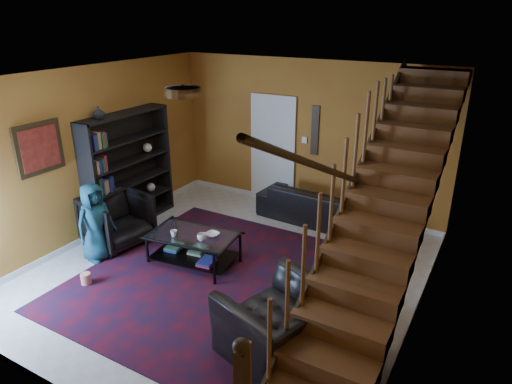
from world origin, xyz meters
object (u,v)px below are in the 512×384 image
sofa (318,205)px  armchair_right (280,322)px  coffee_table (194,246)px  armchair_left (117,220)px  bookshelf (129,172)px

sofa → armchair_right: 3.53m
sofa → coffee_table: sofa is taller
sofa → armchair_left: size_ratio=2.32×
sofa → armchair_right: armchair_right is taller
armchair_right → coffee_table: 2.27m
armchair_right → bookshelf: bearing=-96.2°
armchair_right → coffee_table: (-1.99, 1.08, -0.10)m
bookshelf → armchair_left: bearing=-63.5°
bookshelf → armchair_right: (3.80, -1.70, -0.58)m
bookshelf → armchair_right: 4.21m
armchair_left → coffee_table: (1.46, 0.09, -0.14)m
armchair_left → coffee_table: armchair_left is taller
bookshelf → armchair_left: bookshelf is taller
bookshelf → sofa: size_ratio=0.93×
bookshelf → sofa: bookshelf is taller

